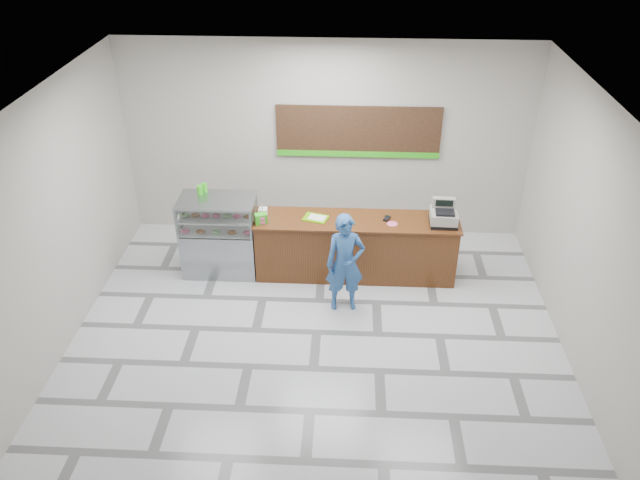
# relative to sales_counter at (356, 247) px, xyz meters

# --- Properties ---
(floor) EXTENTS (7.00, 7.00, 0.00)m
(floor) POSITION_rel_sales_counter_xyz_m (-0.55, -1.55, -0.52)
(floor) COLOR silver
(floor) RESTS_ON ground
(back_wall) EXTENTS (7.00, 0.00, 7.00)m
(back_wall) POSITION_rel_sales_counter_xyz_m (-0.55, 1.45, 1.23)
(back_wall) COLOR #B5AFA6
(back_wall) RESTS_ON floor
(ceiling) EXTENTS (7.00, 7.00, 0.00)m
(ceiling) POSITION_rel_sales_counter_xyz_m (-0.55, -1.55, 2.98)
(ceiling) COLOR silver
(ceiling) RESTS_ON back_wall
(sales_counter) EXTENTS (3.26, 0.76, 1.03)m
(sales_counter) POSITION_rel_sales_counter_xyz_m (0.00, 0.00, 0.00)
(sales_counter) COLOR #622E12
(sales_counter) RESTS_ON floor
(display_case) EXTENTS (1.22, 0.72, 1.33)m
(display_case) POSITION_rel_sales_counter_xyz_m (-2.22, -0.00, 0.16)
(display_case) COLOR gray
(display_case) RESTS_ON floor
(menu_board) EXTENTS (2.80, 0.06, 0.90)m
(menu_board) POSITION_rel_sales_counter_xyz_m (-0.00, 1.41, 1.42)
(menu_board) COLOR black
(menu_board) RESTS_ON back_wall
(cash_register) EXTENTS (0.43, 0.45, 0.39)m
(cash_register) POSITION_rel_sales_counter_xyz_m (1.35, -0.05, 0.66)
(cash_register) COLOR black
(cash_register) RESTS_ON sales_counter
(card_terminal) EXTENTS (0.12, 0.17, 0.04)m
(card_terminal) POSITION_rel_sales_counter_xyz_m (0.48, 0.03, 0.53)
(card_terminal) COLOR black
(card_terminal) RESTS_ON sales_counter
(serving_tray) EXTENTS (0.44, 0.37, 0.02)m
(serving_tray) POSITION_rel_sales_counter_xyz_m (-0.65, 0.00, 0.52)
(serving_tray) COLOR #66C304
(serving_tray) RESTS_ON sales_counter
(napkin_box) EXTENTS (0.14, 0.14, 0.12)m
(napkin_box) POSITION_rel_sales_counter_xyz_m (-1.50, 0.08, 0.57)
(napkin_box) COLOR white
(napkin_box) RESTS_ON sales_counter
(straw_cup) EXTENTS (0.07, 0.07, 0.11)m
(straw_cup) POSITION_rel_sales_counter_xyz_m (-1.50, 0.05, 0.57)
(straw_cup) COLOR silver
(straw_cup) RESTS_ON sales_counter
(promo_box) EXTENTS (0.22, 0.18, 0.16)m
(promo_box) POSITION_rel_sales_counter_xyz_m (-1.50, -0.19, 0.60)
(promo_box) COLOR green
(promo_box) RESTS_ON sales_counter
(donut_decal) EXTENTS (0.17, 0.17, 0.00)m
(donut_decal) POSITION_rel_sales_counter_xyz_m (0.56, -0.11, 0.52)
(donut_decal) COLOR #FF5A8E
(donut_decal) RESTS_ON sales_counter
(green_cup_left) EXTENTS (0.10, 0.10, 0.15)m
(green_cup_left) POSITION_rel_sales_counter_xyz_m (-2.51, 0.17, 0.89)
(green_cup_left) COLOR green
(green_cup_left) RESTS_ON display_case
(green_cup_right) EXTENTS (0.09, 0.09, 0.15)m
(green_cup_right) POSITION_rel_sales_counter_xyz_m (-2.45, 0.26, 0.89)
(green_cup_right) COLOR green
(green_cup_right) RESTS_ON display_case
(customer) EXTENTS (0.62, 0.45, 1.58)m
(customer) POSITION_rel_sales_counter_xyz_m (-0.16, -0.90, 0.28)
(customer) COLOR #2B5999
(customer) RESTS_ON floor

